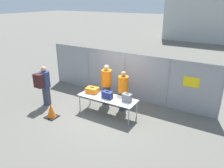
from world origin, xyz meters
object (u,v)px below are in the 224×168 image
object	(u,v)px
inspection_table	(107,98)
security_worker_near	(123,90)
suitcase_orange	(92,90)
suitcase_navy	(107,95)
security_worker_far	(107,84)
suitcase_grey	(127,98)
traffic_cone	(51,111)
traveler_hooded	(44,84)
utility_trailer	(168,82)

from	to	relation	value
inspection_table	security_worker_near	bearing A→B (deg)	63.90
suitcase_orange	suitcase_navy	world-z (taller)	suitcase_navy
suitcase_navy	security_worker_far	distance (m)	1.05
suitcase_grey	security_worker_near	xyz separation A→B (m)	(-0.47, 0.59, -0.02)
suitcase_navy	suitcase_grey	bearing A→B (deg)	10.92
inspection_table	suitcase_grey	distance (m)	0.82
traffic_cone	security_worker_far	bearing A→B (deg)	61.01
suitcase_grey	security_worker_near	distance (m)	0.75
suitcase_orange	security_worker_near	bearing A→B (deg)	28.83
security_worker_near	suitcase_grey	bearing A→B (deg)	136.29
traffic_cone	traveler_hooded	bearing A→B (deg)	146.04
utility_trailer	traffic_cone	world-z (taller)	utility_trailer
security_worker_far	security_worker_near	bearing A→B (deg)	151.50
inspection_table	suitcase_navy	world-z (taller)	suitcase_navy
inspection_table	traveler_hooded	size ratio (longest dim) A/B	1.36
suitcase_orange	suitcase_navy	size ratio (longest dim) A/B	1.22
inspection_table	traveler_hooded	bearing A→B (deg)	-166.62
security_worker_far	inspection_table	bearing A→B (deg)	104.55
suitcase_orange	security_worker_far	size ratio (longest dim) A/B	0.29
traveler_hooded	utility_trailer	bearing A→B (deg)	41.96
security_worker_far	traffic_cone	size ratio (longest dim) A/B	3.11
traffic_cone	suitcase_grey	bearing A→B (deg)	28.96
suitcase_orange	traveler_hooded	distance (m)	2.08
inspection_table	traveler_hooded	xyz separation A→B (m)	(-2.71, -0.64, 0.25)
utility_trailer	traffic_cone	size ratio (longest dim) A/B	7.51
inspection_table	suitcase_orange	xyz separation A→B (m)	(-0.76, 0.07, 0.15)
traveler_hooded	utility_trailer	world-z (taller)	traveler_hooded
suitcase_navy	suitcase_grey	xyz separation A→B (m)	(0.76, 0.15, 0.01)
security_worker_near	utility_trailer	distance (m)	3.24
suitcase_grey	security_worker_near	size ratio (longest dim) A/B	0.21
suitcase_grey	utility_trailer	bearing A→B (deg)	82.58
suitcase_navy	utility_trailer	size ratio (longest dim) A/B	0.10
suitcase_grey	security_worker_near	bearing A→B (deg)	128.57
suitcase_navy	suitcase_grey	size ratio (longest dim) A/B	1.19
utility_trailer	traveler_hooded	bearing A→B (deg)	-132.30
inspection_table	security_worker_near	xyz separation A→B (m)	(0.33, 0.67, 0.17)
suitcase_orange	traffic_cone	bearing A→B (deg)	-124.82
utility_trailer	traffic_cone	xyz separation A→B (m)	(-2.99, -5.04, -0.14)
suitcase_navy	utility_trailer	bearing A→B (deg)	71.96
inspection_table	security_worker_near	size ratio (longest dim) A/B	1.41
inspection_table	security_worker_near	world-z (taller)	security_worker_near
security_worker_far	utility_trailer	bearing A→B (deg)	-141.20
security_worker_near	security_worker_far	size ratio (longest dim) A/B	0.95
inspection_table	suitcase_navy	bearing A→B (deg)	-60.61
suitcase_orange	suitcase_navy	xyz separation A→B (m)	(0.80, -0.13, 0.03)
inspection_table	security_worker_far	size ratio (longest dim) A/B	1.33
suitcase_grey	traffic_cone	xyz separation A→B (m)	(-2.52, -1.39, -0.62)
suitcase_grey	traffic_cone	world-z (taller)	suitcase_grey
suitcase_grey	security_worker_far	xyz separation A→B (m)	(-1.34, 0.73, 0.02)
suitcase_orange	utility_trailer	xyz separation A→B (m)	(2.03, 3.66, -0.44)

